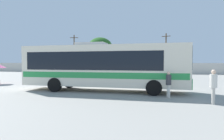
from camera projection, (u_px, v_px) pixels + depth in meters
ground_plane at (133, 79)px, 25.05m from camera, size 300.00×300.00×0.00m
perimeter_wall at (144, 68)px, 38.51m from camera, size 80.00×0.30×2.05m
coach_bus_cream_green at (101, 65)px, 14.80m from camera, size 12.32×3.01×3.66m
attendant_by_bus_door at (169, 83)px, 12.04m from camera, size 0.44×0.44×1.62m
passenger_waiting_on_apron at (213, 85)px, 10.16m from camera, size 0.41×0.41×1.80m
parked_car_leftmost_maroon at (87, 70)px, 38.24m from camera, size 4.41×2.16×1.44m
parked_car_second_dark_blue at (117, 70)px, 36.79m from camera, size 4.56×2.21×1.50m
utility_pole_near at (166, 52)px, 40.78m from camera, size 1.77×0.57×8.19m
utility_pole_far at (74, 53)px, 44.00m from camera, size 1.78×0.55×8.31m
roadside_tree_left at (64, 54)px, 46.77m from camera, size 3.77×3.77×5.70m
roadside_tree_midleft at (100, 48)px, 44.90m from camera, size 5.71×5.71×7.90m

